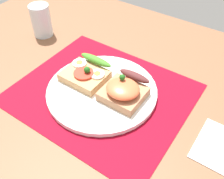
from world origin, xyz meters
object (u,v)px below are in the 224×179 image
at_px(sandwich_salmon, 124,90).
at_px(drinking_glass, 41,20).
at_px(sandwich_egg_tomato, 86,73).
at_px(plate, 102,91).

height_order(sandwich_salmon, drinking_glass, drinking_glass).
distance_m(sandwich_egg_tomato, drinking_glass, 0.27).
xyz_separation_m(plate, sandwich_salmon, (0.06, 0.01, 0.03)).
distance_m(sandwich_salmon, drinking_glass, 0.38).
bearing_deg(plate, sandwich_salmon, 9.20).
bearing_deg(plate, sandwich_egg_tomato, 166.92).
height_order(plate, sandwich_salmon, sandwich_salmon).
bearing_deg(drinking_glass, sandwich_egg_tomato, -21.28).
relative_size(plate, sandwich_egg_tomato, 2.53).
bearing_deg(sandwich_egg_tomato, drinking_glass, 158.72).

